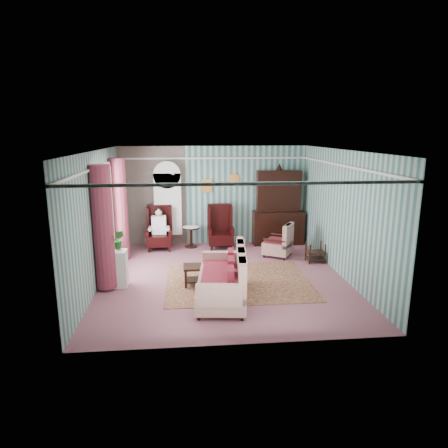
{
  "coord_description": "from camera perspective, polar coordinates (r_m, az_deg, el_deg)",
  "views": [
    {
      "loc": [
        -0.82,
        -8.68,
        3.28
      ],
      "look_at": [
        0.07,
        0.6,
        1.13
      ],
      "focal_mm": 32.0,
      "sensor_mm": 36.0,
      "label": 1
    }
  ],
  "objects": [
    {
      "name": "potted_plant_c",
      "position": [
        8.87,
        -15.98,
        -2.52
      ],
      "size": [
        0.26,
        0.26,
        0.38
      ],
      "primitive_type": "imported",
      "rotation": [
        0.0,
        0.0,
        -0.23
      ],
      "color": "#1F571B",
      "rests_on": "plant_stand"
    },
    {
      "name": "floral_armchair",
      "position": [
        10.85,
        7.7,
        -2.36
      ],
      "size": [
        1.12,
        1.09,
        0.87
      ],
      "primitive_type": "cube",
      "rotation": [
        0.0,
        0.0,
        1.02
      ],
      "color": "beige",
      "rests_on": "floor"
    },
    {
      "name": "coffee_table",
      "position": [
        8.84,
        -3.15,
        -7.3
      ],
      "size": [
        0.82,
        0.47,
        0.44
      ],
      "primitive_type": "cube",
      "rotation": [
        0.0,
        0.0,
        0.02
      ],
      "color": "black",
      "rests_on": "floor"
    },
    {
      "name": "nest_table",
      "position": [
        10.57,
        12.92,
        -3.92
      ],
      "size": [
        0.45,
        0.38,
        0.54
      ],
      "primitive_type": "cube",
      "color": "black",
      "rests_on": "floor"
    },
    {
      "name": "wingback_left",
      "position": [
        11.47,
        -9.25,
        -0.59
      ],
      "size": [
        0.76,
        0.8,
        1.25
      ],
      "primitive_type": "cube",
      "color": "black",
      "rests_on": "floor"
    },
    {
      "name": "rug",
      "position": [
        9.07,
        2.0,
        -8.21
      ],
      "size": [
        3.2,
        2.6,
        0.01
      ],
      "primitive_type": "cube",
      "color": "#541C1D",
      "rests_on": "floor"
    },
    {
      "name": "dresser_hutch",
      "position": [
        11.91,
        7.8,
        2.68
      ],
      "size": [
        1.5,
        0.56,
        2.36
      ],
      "primitive_type": "cube",
      "color": "black",
      "rests_on": "floor"
    },
    {
      "name": "room_shell",
      "position": [
        8.95,
        -4.15,
        4.75
      ],
      "size": [
        5.53,
        6.02,
        2.91
      ],
      "color": "#386762",
      "rests_on": "ground"
    },
    {
      "name": "round_side_table",
      "position": [
        11.67,
        -4.73,
        -1.88
      ],
      "size": [
        0.5,
        0.5,
        0.6
      ],
      "primitive_type": "cylinder",
      "color": "black",
      "rests_on": "floor"
    },
    {
      "name": "sofa",
      "position": [
        7.98,
        -0.37,
        -7.2
      ],
      "size": [
        1.17,
        2.19,
        1.06
      ],
      "primitive_type": "cube",
      "rotation": [
        0.0,
        0.0,
        1.46
      ],
      "color": "#B5A78C",
      "rests_on": "floor"
    },
    {
      "name": "floor",
      "position": [
        9.32,
        -0.09,
        -7.65
      ],
      "size": [
        6.0,
        6.0,
        0.0
      ],
      "primitive_type": "plane",
      "color": "#824C51",
      "rests_on": "ground"
    },
    {
      "name": "seated_woman",
      "position": [
        11.48,
        -9.24,
        -0.76
      ],
      "size": [
        0.44,
        0.4,
        1.18
      ],
      "primitive_type": null,
      "color": "white",
      "rests_on": "floor"
    },
    {
      "name": "wingback_right",
      "position": [
        11.48,
        -0.5,
        -0.41
      ],
      "size": [
        0.76,
        0.8,
        1.25
      ],
      "primitive_type": "cube",
      "color": "black",
      "rests_on": "floor"
    },
    {
      "name": "plant_stand",
      "position": [
        9.0,
        -15.39,
        -6.18
      ],
      "size": [
        0.55,
        0.35,
        0.8
      ],
      "primitive_type": "cube",
      "color": "white",
      "rests_on": "floor"
    },
    {
      "name": "potted_plant_a",
      "position": [
        8.71,
        -16.06,
        -2.73
      ],
      "size": [
        0.38,
        0.34,
        0.4
      ],
      "primitive_type": "imported",
      "rotation": [
        0.0,
        0.0,
        -0.09
      ],
      "color": "#19501A",
      "rests_on": "plant_stand"
    },
    {
      "name": "bookcase",
      "position": [
        11.73,
        -8.0,
        2.23
      ],
      "size": [
        0.8,
        0.28,
        2.24
      ],
      "primitive_type": "cube",
      "color": "white",
      "rests_on": "floor"
    },
    {
      "name": "potted_plant_b",
      "position": [
        8.93,
        -14.83,
        -2.18
      ],
      "size": [
        0.26,
        0.22,
        0.43
      ],
      "primitive_type": "imported",
      "rotation": [
        0.0,
        0.0,
        -0.15
      ],
      "color": "#1D4F18",
      "rests_on": "plant_stand"
    }
  ]
}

